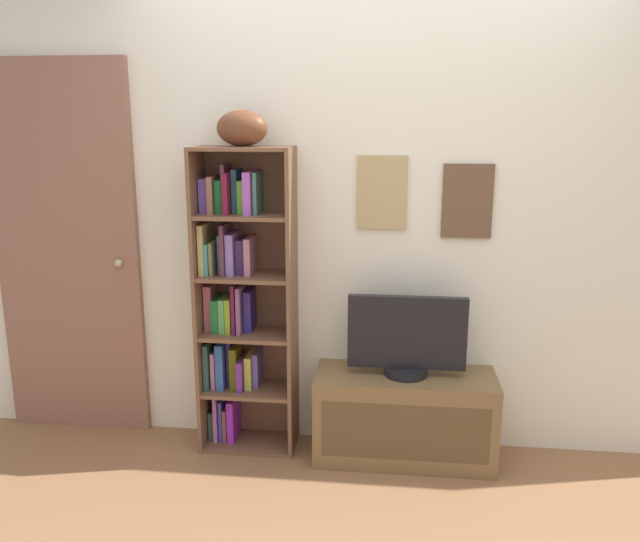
# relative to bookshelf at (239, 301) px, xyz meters

# --- Properties ---
(back_wall) EXTENTS (4.80, 0.08, 2.40)m
(back_wall) POSITION_rel_bookshelf_xyz_m (0.71, 0.14, 0.39)
(back_wall) COLOR white
(back_wall) RESTS_ON ground
(bookshelf) EXTENTS (0.51, 0.28, 1.62)m
(bookshelf) POSITION_rel_bookshelf_xyz_m (0.00, 0.00, 0.00)
(bookshelf) COLOR brown
(bookshelf) RESTS_ON ground
(football) EXTENTS (0.33, 0.27, 0.18)m
(football) POSITION_rel_bookshelf_xyz_m (0.05, -0.03, 0.89)
(football) COLOR brown
(football) RESTS_ON bookshelf
(tv_stand) EXTENTS (0.93, 0.36, 0.47)m
(tv_stand) POSITION_rel_bookshelf_xyz_m (0.89, -0.08, -0.58)
(tv_stand) COLOR brown
(tv_stand) RESTS_ON ground
(television) EXTENTS (0.60, 0.22, 0.42)m
(television) POSITION_rel_bookshelf_xyz_m (0.89, -0.08, -0.14)
(television) COLOR black
(television) RESTS_ON tv_stand
(door) EXTENTS (0.82, 0.09, 2.07)m
(door) POSITION_rel_bookshelf_xyz_m (-0.98, 0.08, 0.22)
(door) COLOR #8C604F
(door) RESTS_ON ground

